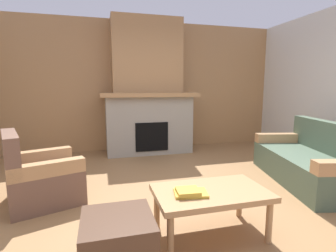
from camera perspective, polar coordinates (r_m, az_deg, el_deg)
name	(u,v)px	position (r m, az deg, el deg)	size (l,w,h in m)	color
ground	(192,206)	(3.04, 5.27, -17.40)	(9.00, 9.00, 0.00)	olive
wall_back_wood_panel	(144,86)	(5.64, -5.26, 8.76)	(6.00, 0.12, 2.70)	#A87A4C
fireplace	(148,96)	(5.28, -4.53, 6.76)	(1.90, 0.82, 2.70)	gray
couch	(311,162)	(4.17, 29.27, -7.08)	(1.22, 1.94, 0.85)	#4C604C
armchair	(40,178)	(3.38, -26.64, -10.28)	(0.97, 0.97, 0.85)	brown
coffee_table	(211,196)	(2.40, 9.48, -15.09)	(1.00, 0.60, 0.43)	tan
ottoman	(118,243)	(2.11, -11.07, -24.14)	(0.52, 0.52, 0.40)	#4C3323
book_stack_near_edge	(189,192)	(2.25, 4.80, -14.50)	(0.31, 0.25, 0.05)	gold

